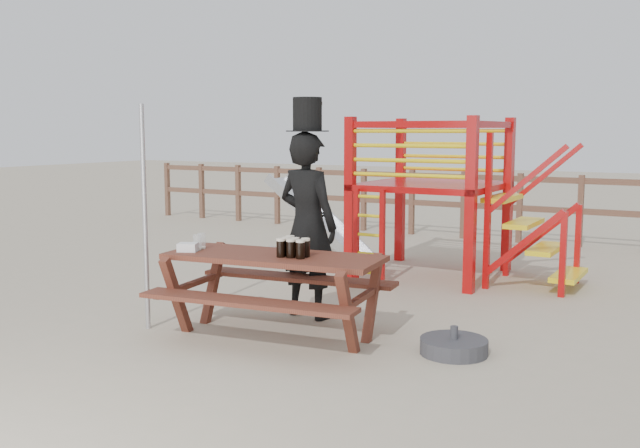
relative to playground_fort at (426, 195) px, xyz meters
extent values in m
plane|color=tan|center=(-0.12, -3.58, -1.07)|extent=(60.00, 60.00, 0.00)
cube|color=brown|center=(-0.12, 3.42, 0.03)|extent=(15.00, 0.06, 0.10)
cube|color=brown|center=(-0.12, 3.42, -0.47)|extent=(15.00, 0.06, 0.10)
cube|color=brown|center=(-7.62, 3.42, -0.47)|extent=(0.09, 0.09, 1.20)
cube|color=brown|center=(-6.62, 3.42, -0.47)|extent=(0.09, 0.09, 1.20)
cube|color=brown|center=(-5.62, 3.42, -0.47)|extent=(0.09, 0.09, 1.20)
cube|color=brown|center=(-4.62, 3.42, -0.47)|extent=(0.09, 0.09, 1.20)
cube|color=brown|center=(-3.62, 3.42, -0.47)|extent=(0.09, 0.09, 1.20)
cube|color=brown|center=(-2.62, 3.42, -0.47)|extent=(0.09, 0.09, 1.20)
cube|color=brown|center=(-1.62, 3.42, -0.47)|extent=(0.09, 0.09, 1.20)
cube|color=brown|center=(-0.62, 3.42, -0.47)|extent=(0.09, 0.09, 1.20)
cube|color=brown|center=(0.38, 3.42, -0.47)|extent=(0.09, 0.09, 1.20)
cube|color=brown|center=(1.38, 3.42, -0.47)|extent=(0.09, 0.09, 1.20)
cube|color=#B10B0C|center=(-0.72, -0.78, -0.02)|extent=(0.12, 0.12, 2.10)
cube|color=#B10B0C|center=(0.88, -0.78, -0.02)|extent=(0.12, 0.12, 2.10)
cube|color=#B10B0C|center=(-0.72, 0.82, -0.02)|extent=(0.12, 0.12, 2.10)
cube|color=#B10B0C|center=(0.88, 0.82, -0.02)|extent=(0.12, 0.12, 2.10)
cube|color=#B10B0C|center=(0.08, 0.02, 0.13)|extent=(1.72, 1.72, 0.08)
cube|color=#B10B0C|center=(0.08, -0.78, 0.93)|extent=(1.60, 0.08, 0.08)
cube|color=#B10B0C|center=(0.08, 0.82, 0.93)|extent=(1.60, 0.08, 0.08)
cube|color=#B10B0C|center=(-0.72, 0.02, 0.93)|extent=(0.08, 1.60, 0.08)
cube|color=#B10B0C|center=(0.88, 0.02, 0.93)|extent=(0.08, 1.60, 0.08)
cylinder|color=yellow|center=(0.08, -0.78, 0.31)|extent=(1.50, 0.05, 0.05)
cylinder|color=yellow|center=(0.08, 0.82, 0.31)|extent=(1.50, 0.05, 0.05)
cylinder|color=yellow|center=(0.08, -0.78, 0.49)|extent=(1.50, 0.05, 0.05)
cylinder|color=yellow|center=(0.08, 0.82, 0.49)|extent=(1.50, 0.05, 0.05)
cylinder|color=yellow|center=(0.08, -0.78, 0.67)|extent=(1.50, 0.05, 0.05)
cylinder|color=yellow|center=(0.08, 0.82, 0.67)|extent=(1.50, 0.05, 0.05)
cylinder|color=yellow|center=(0.08, -0.78, 0.85)|extent=(1.50, 0.05, 0.05)
cylinder|color=yellow|center=(0.08, 0.82, 0.85)|extent=(1.50, 0.05, 0.05)
cube|color=#B10B0C|center=(-0.55, -0.93, -0.47)|extent=(0.06, 0.06, 1.20)
cube|color=#B10B0C|center=(-0.19, -0.93, -0.47)|extent=(0.06, 0.06, 1.20)
cylinder|color=yellow|center=(-0.37, -0.93, -0.92)|extent=(0.36, 0.04, 0.04)
cylinder|color=yellow|center=(-0.37, -0.93, -0.68)|extent=(0.36, 0.04, 0.04)
cylinder|color=yellow|center=(-0.37, -0.93, -0.44)|extent=(0.36, 0.04, 0.04)
cylinder|color=yellow|center=(-0.37, -0.93, -0.20)|extent=(0.36, 0.04, 0.04)
cylinder|color=yellow|center=(-0.37, -0.93, 0.04)|extent=(0.36, 0.04, 0.04)
cube|color=yellow|center=(1.03, 0.02, 0.01)|extent=(0.30, 0.90, 0.06)
cube|color=yellow|center=(1.31, 0.02, -0.29)|extent=(0.30, 0.90, 0.06)
cube|color=yellow|center=(1.59, 0.02, -0.59)|extent=(0.30, 0.90, 0.06)
cube|color=yellow|center=(1.87, 0.02, -0.89)|extent=(0.30, 0.90, 0.06)
cube|color=#B10B0C|center=(1.43, -0.43, -0.47)|extent=(0.95, 0.08, 0.86)
cube|color=#B10B0C|center=(1.43, 0.47, -0.47)|extent=(0.95, 0.08, 0.86)
cube|color=silver|center=(-1.62, 0.02, -0.45)|extent=(1.53, 0.55, 1.21)
cube|color=silver|center=(-1.62, -0.25, -0.41)|extent=(1.58, 0.04, 1.28)
cube|color=silver|center=(-1.62, 0.29, -0.41)|extent=(1.58, 0.04, 1.28)
cube|color=silver|center=(-2.52, 0.02, -0.97)|extent=(0.35, 0.55, 0.05)
cube|color=brown|center=(-0.13, -3.44, -0.32)|extent=(2.10, 1.01, 0.05)
cube|color=brown|center=(-0.06, -3.99, -0.62)|extent=(2.04, 0.54, 0.04)
cube|color=brown|center=(-0.20, -2.89, -0.62)|extent=(2.04, 0.54, 0.04)
cube|color=brown|center=(-0.98, -3.55, -0.71)|extent=(0.24, 1.21, 0.73)
cube|color=brown|center=(0.72, -3.33, -0.71)|extent=(0.24, 1.21, 0.73)
imported|color=black|center=(-0.23, -2.66, -0.12)|extent=(0.76, 0.55, 1.91)
cube|color=#0E9A44|center=(-0.21, -2.51, 0.11)|extent=(0.08, 0.03, 0.45)
cylinder|color=black|center=(-0.23, -2.66, 0.85)|extent=(0.43, 0.43, 0.01)
cylinder|color=black|center=(-0.23, -2.66, 1.02)|extent=(0.29, 0.29, 0.33)
cube|color=white|center=(-0.21, -2.52, 1.14)|extent=(0.15, 0.03, 0.04)
cylinder|color=#B2B2B7|center=(-1.35, -3.83, 0.02)|extent=(0.05, 0.05, 2.18)
cylinder|color=#35353A|center=(1.52, -3.11, -1.00)|extent=(0.59, 0.59, 0.14)
cylinder|color=#35353A|center=(1.52, -3.11, -0.88)|extent=(0.07, 0.07, 0.11)
cube|color=white|center=(-0.94, -3.70, -0.25)|extent=(0.22, 0.20, 0.08)
cylinder|color=black|center=(0.00, -3.52, -0.22)|extent=(0.08, 0.08, 0.15)
cylinder|color=beige|center=(0.00, -3.52, -0.13)|extent=(0.08, 0.08, 0.02)
cylinder|color=black|center=(0.10, -3.51, -0.22)|extent=(0.08, 0.08, 0.15)
cylinder|color=beige|center=(0.10, -3.51, -0.13)|extent=(0.08, 0.08, 0.02)
cylinder|color=black|center=(0.20, -3.51, -0.22)|extent=(0.08, 0.08, 0.15)
cylinder|color=beige|center=(0.20, -3.51, -0.13)|extent=(0.08, 0.08, 0.02)
cylinder|color=black|center=(0.00, -3.43, -0.22)|extent=(0.08, 0.08, 0.15)
cylinder|color=beige|center=(0.00, -3.43, -0.13)|extent=(0.08, 0.08, 0.02)
cylinder|color=black|center=(0.09, -3.42, -0.22)|extent=(0.08, 0.08, 0.15)
cylinder|color=beige|center=(0.09, -3.42, -0.13)|extent=(0.08, 0.08, 0.02)
cylinder|color=black|center=(0.19, -3.40, -0.22)|extent=(0.08, 0.08, 0.15)
cylinder|color=beige|center=(0.19, -3.40, -0.13)|extent=(0.08, 0.08, 0.02)
cylinder|color=black|center=(-0.01, -3.34, -0.22)|extent=(0.08, 0.08, 0.15)
cylinder|color=beige|center=(-0.01, -3.34, -0.13)|extent=(0.08, 0.08, 0.02)
cylinder|color=silver|center=(-0.91, -3.59, -0.22)|extent=(0.08, 0.08, 0.15)
cylinder|color=beige|center=(-0.91, -3.59, -0.28)|extent=(0.07, 0.07, 0.02)
cylinder|color=silver|center=(-0.93, -3.51, -0.22)|extent=(0.08, 0.08, 0.15)
cylinder|color=beige|center=(-0.93, -3.51, -0.28)|extent=(0.07, 0.07, 0.02)
camera|label=1|loc=(3.50, -8.87, 0.85)|focal=40.00mm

